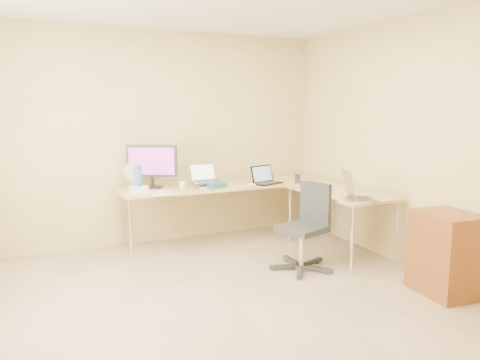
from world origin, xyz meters
name	(u,v)px	position (x,y,z in m)	size (l,w,h in m)	color
floor	(236,308)	(0.00, 0.00, 0.00)	(4.50, 4.50, 0.00)	tan
wall_back	(160,138)	(0.00, 2.25, 1.30)	(4.50, 4.50, 0.00)	#DEBE85
wall_right	(429,145)	(2.10, 0.00, 1.30)	(4.50, 4.50, 0.00)	#DEBE85
desk_main	(227,213)	(0.72, 1.85, 0.36)	(2.65, 0.70, 0.73)	tan
desk_return	(340,222)	(1.70, 0.85, 0.36)	(0.70, 1.30, 0.73)	tan
monitor	(152,166)	(-0.18, 1.97, 0.99)	(0.60, 0.19, 0.51)	black
book_stack	(213,184)	(0.51, 1.78, 0.76)	(0.25, 0.34, 0.06)	#1A5555
laptop_center	(206,173)	(0.41, 1.76, 0.90)	(0.34, 0.26, 0.22)	#BBBBBF
laptop_black	(267,175)	(1.18, 1.66, 0.84)	(0.36, 0.27, 0.23)	black
keyboard	(215,186)	(0.51, 1.73, 0.74)	(0.41, 0.11, 0.02)	silver
mouse	(252,185)	(0.92, 1.55, 0.75)	(0.11, 0.07, 0.04)	white
mug	(182,185)	(0.12, 1.77, 0.77)	(0.09, 0.09, 0.08)	white
cd_stack	(211,189)	(0.39, 1.55, 0.74)	(0.10, 0.10, 0.03)	silver
water_bottle	(138,179)	(-0.40, 1.75, 0.88)	(0.09, 0.09, 0.30)	#395CA7
papers	(162,193)	(-0.18, 1.58, 0.73)	(0.23, 0.34, 0.01)	beige
white_box	(139,189)	(-0.40, 1.75, 0.77)	(0.19, 0.14, 0.07)	white
desk_fan	(132,176)	(-0.40, 2.05, 0.87)	(0.22, 0.22, 0.28)	silver
black_cup	(298,179)	(1.56, 1.55, 0.78)	(0.06, 0.06, 0.11)	#272727
laptop_return	(360,188)	(1.57, 0.36, 0.86)	(0.30, 0.38, 0.25)	#A6A6BC
office_chair	(302,223)	(1.01, 0.57, 0.50)	(0.54, 0.54, 0.91)	#282828
cabinet	(446,255)	(1.85, -0.51, 0.36)	(0.45, 0.56, 0.77)	brown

